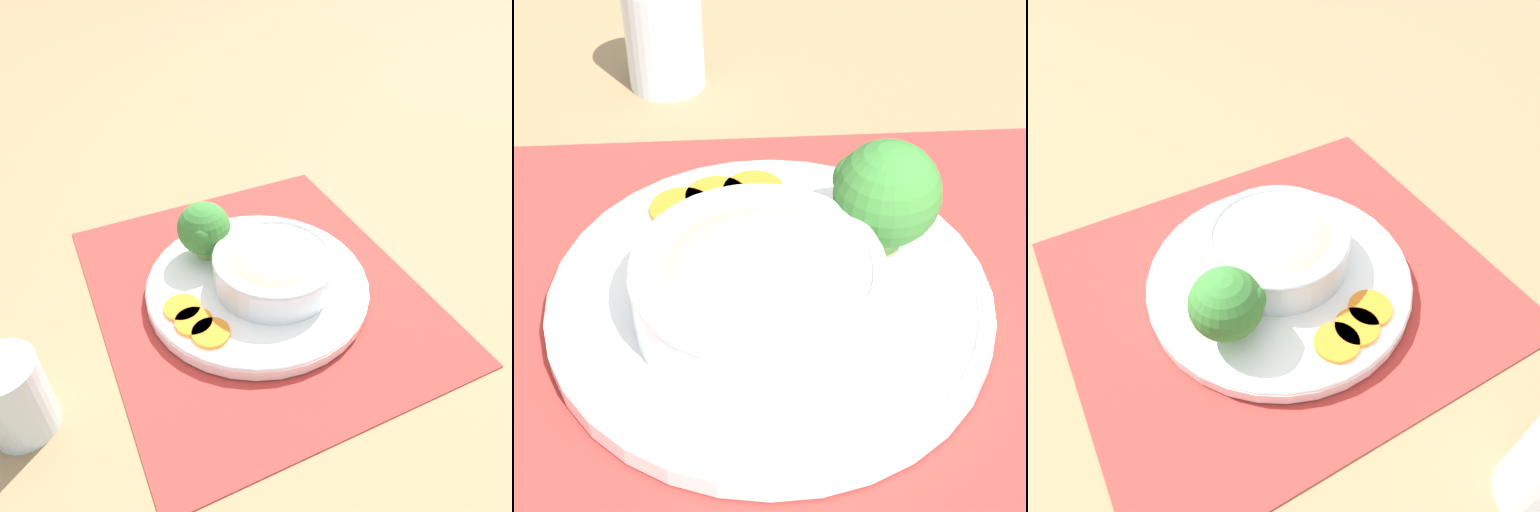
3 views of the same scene
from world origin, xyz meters
The scene contains 9 objects.
ground_plane centered at (0.00, 0.00, 0.00)m, with size 4.00×4.00×0.00m, color #8C704C.
placemat centered at (0.00, 0.00, 0.00)m, with size 0.53×0.47×0.00m.
plate centered at (0.00, 0.00, 0.02)m, with size 0.32×0.32×0.02m.
bowl centered at (-0.01, -0.02, 0.05)m, with size 0.17×0.17×0.06m.
broccoli_floret centered at (0.08, 0.05, 0.07)m, with size 0.08×0.08×0.09m.
carrot_slice_near centered at (-0.01, 0.11, 0.02)m, with size 0.05×0.05×0.01m.
carrot_slice_middle centered at (-0.04, 0.11, 0.02)m, with size 0.05×0.05×0.01m.
carrot_slice_far centered at (-0.07, 0.09, 0.02)m, with size 0.05×0.05×0.01m.
water_glass centered at (-0.10, 0.32, 0.05)m, with size 0.08×0.08×0.10m.
Camera 2 is at (-0.00, -0.43, 0.45)m, focal length 60.00 mm.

